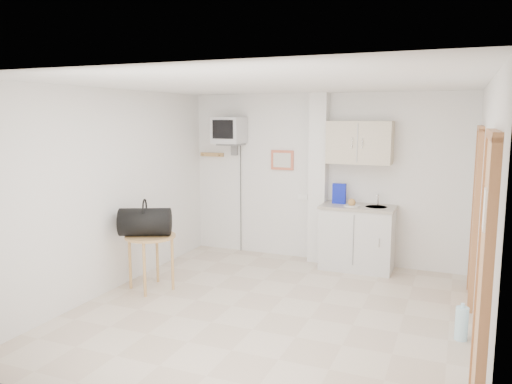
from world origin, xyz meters
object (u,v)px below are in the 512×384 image
at_px(crt_television, 229,131).
at_px(round_table, 150,242).
at_px(duffel_bag, 145,222).
at_px(water_bottle, 462,323).

height_order(crt_television, round_table, crt_television).
height_order(duffel_bag, water_bottle, duffel_bag).
height_order(round_table, water_bottle, round_table).
relative_size(crt_television, duffel_bag, 3.03).
bearing_deg(crt_television, round_table, -96.06).
distance_m(crt_television, duffel_bag, 2.21).
bearing_deg(water_bottle, duffel_bag, 179.49).
distance_m(crt_television, water_bottle, 4.33).
bearing_deg(round_table, water_bottle, -1.11).
height_order(crt_television, duffel_bag, crt_television).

